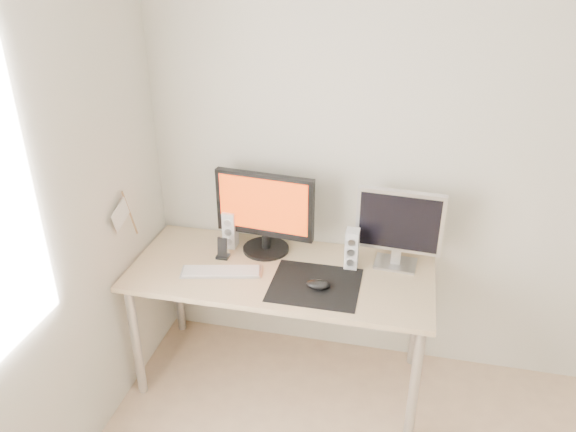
{
  "coord_description": "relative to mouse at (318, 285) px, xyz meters",
  "views": [
    {
      "loc": [
        -0.34,
        -1.07,
        2.33
      ],
      "look_at": [
        -0.91,
        1.47,
        1.01
      ],
      "focal_mm": 35.0,
      "sensor_mm": 36.0,
      "label": 1
    }
  ],
  "objects": [
    {
      "name": "wall_back",
      "position": [
        0.71,
        0.5,
        0.49
      ],
      "size": [
        3.5,
        0.0,
        3.5
      ],
      "primitive_type": "plane",
      "rotation": [
        1.57,
        0.0,
        0.0
      ],
      "color": "silver",
      "rests_on": "ground"
    },
    {
      "name": "mousepad",
      "position": [
        -0.02,
        0.03,
        -0.02
      ],
      "size": [
        0.45,
        0.4,
        0.0
      ],
      "primitive_type": "cube",
      "color": "black",
      "rests_on": "desk"
    },
    {
      "name": "mouse",
      "position": [
        0.0,
        0.0,
        0.0
      ],
      "size": [
        0.12,
        0.07,
        0.04
      ],
      "primitive_type": "ellipsoid",
      "color": "black",
      "rests_on": "mousepad"
    },
    {
      "name": "desk",
      "position": [
        -0.22,
        0.13,
        -0.1
      ],
      "size": [
        1.6,
        0.7,
        0.73
      ],
      "color": "#D1B587",
      "rests_on": "ground"
    },
    {
      "name": "main_monitor",
      "position": [
        -0.35,
        0.31,
        0.23
      ],
      "size": [
        0.55,
        0.28,
        0.47
      ],
      "color": "black",
      "rests_on": "desk"
    },
    {
      "name": "second_monitor",
      "position": [
        0.37,
        0.32,
        0.22
      ],
      "size": [
        0.45,
        0.18,
        0.43
      ],
      "color": "#ACACAE",
      "rests_on": "desk"
    },
    {
      "name": "speaker_left",
      "position": [
        -0.56,
        0.32,
        0.08
      ],
      "size": [
        0.07,
        0.08,
        0.22
      ],
      "color": "white",
      "rests_on": "desk"
    },
    {
      "name": "speaker_right",
      "position": [
        0.13,
        0.25,
        0.08
      ],
      "size": [
        0.07,
        0.08,
        0.22
      ],
      "color": "silver",
      "rests_on": "desk"
    },
    {
      "name": "keyboard",
      "position": [
        -0.52,
        0.04,
        -0.02
      ],
      "size": [
        0.44,
        0.21,
        0.02
      ],
      "color": "#B4B4B6",
      "rests_on": "desk"
    },
    {
      "name": "phone_dock",
      "position": [
        -0.56,
        0.18,
        0.01
      ],
      "size": [
        0.07,
        0.06,
        0.12
      ],
      "color": "black",
      "rests_on": "desk"
    },
    {
      "name": "pennant",
      "position": [
        -1.01,
        -0.02,
        0.29
      ],
      "size": [
        0.01,
        0.23,
        0.29
      ],
      "color": "#A57F54",
      "rests_on": "wall_left"
    }
  ]
}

